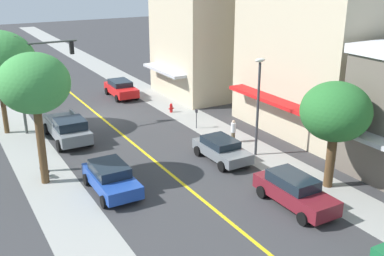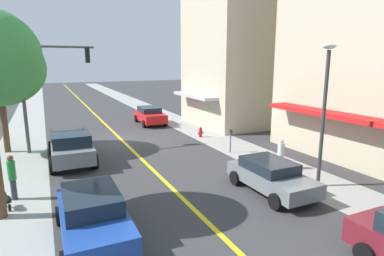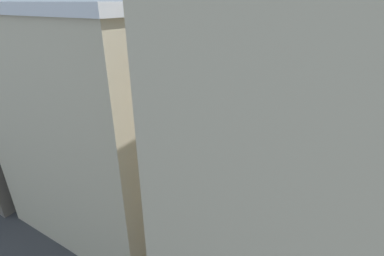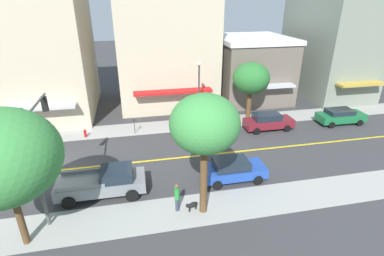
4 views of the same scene
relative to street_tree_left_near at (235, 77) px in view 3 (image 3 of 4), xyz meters
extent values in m
plane|color=#38383A|center=(-6.53, -9.36, -5.59)|extent=(140.00, 140.00, 0.00)
cube|color=#9E9E99|center=(-12.86, -9.36, -5.59)|extent=(2.94, 126.00, 0.01)
cube|color=#9E9E99|center=(-0.19, -9.36, -5.59)|extent=(2.94, 126.00, 0.01)
cube|color=yellow|center=(-6.53, -9.36, -5.59)|extent=(0.20, 126.00, 0.00)
cube|color=beige|center=(-19.80, -11.78, 1.74)|extent=(11.93, 8.26, 14.67)
cube|color=#B7BABF|center=(-13.25, -11.78, -2.94)|extent=(1.16, 6.28, 0.24)
cube|color=beige|center=(-19.80, 0.55, 1.02)|extent=(8.02, 10.59, 13.22)
cube|color=silver|center=(-19.80, 0.55, 7.88)|extent=(8.32, 10.89, 0.50)
cube|color=red|center=(-15.19, 0.55, -2.81)|extent=(1.21, 8.05, 0.24)
cube|color=#665B51|center=(-19.80, 10.69, -2.14)|extent=(8.96, 8.04, 6.90)
cube|color=silver|center=(-19.80, 10.69, 1.56)|extent=(9.26, 8.34, 0.50)
cube|color=#B7BABF|center=(-14.75, 10.69, -2.76)|extent=(1.14, 6.11, 0.24)
cube|color=#B29338|center=(-13.30, 21.02, -2.67)|extent=(1.38, 5.49, 0.24)
cylinder|color=brown|center=(0.00, 0.00, -3.47)|extent=(0.43, 0.43, 4.26)
ellipsoid|color=#3D8E42|center=(0.00, 0.00, 0.06)|extent=(3.73, 3.73, 3.17)
cylinder|color=brown|center=(-13.28, 8.11, -4.15)|extent=(0.49, 0.49, 2.89)
ellipsoid|color=#286B2D|center=(-13.28, 8.11, -1.33)|extent=(3.66, 3.66, 3.11)
cylinder|color=brown|center=(0.53, -9.56, -4.04)|extent=(0.35, 0.35, 3.11)
ellipsoid|color=#3D8E42|center=(0.53, -9.56, -0.51)|extent=(5.27, 5.27, 4.48)
cylinder|color=red|center=(-12.01, -8.03, -5.31)|extent=(0.24, 0.24, 0.57)
sphere|color=red|center=(-12.01, -8.03, -4.95)|extent=(0.22, 0.22, 0.22)
cylinder|color=red|center=(-12.18, -8.03, -5.28)|extent=(0.10, 0.10, 0.10)
cylinder|color=red|center=(-11.84, -8.03, -5.28)|extent=(0.10, 0.10, 0.10)
cylinder|color=#4C4C51|center=(-11.83, -3.62, -4.99)|extent=(0.07, 0.07, 1.20)
cube|color=#2D2D33|center=(-11.83, -3.62, -4.27)|extent=(0.12, 0.18, 0.26)
cylinder|color=#474C47|center=(-0.67, -8.73, -2.13)|extent=(0.20, 0.20, 6.93)
cylinder|color=#474C47|center=(-2.76, -8.73, 0.74)|extent=(4.17, 0.14, 0.14)
cube|color=black|center=(-4.44, -8.73, 0.24)|extent=(0.26, 0.32, 0.90)
sphere|color=red|center=(-4.44, -8.73, 0.54)|extent=(0.20, 0.20, 0.20)
sphere|color=yellow|center=(-4.44, -8.73, 0.24)|extent=(0.20, 0.20, 0.20)
sphere|color=green|center=(-4.44, -8.73, -0.06)|extent=(0.20, 0.20, 0.20)
cylinder|color=#38383D|center=(-12.55, 2.63, -2.63)|extent=(0.16, 0.16, 5.92)
ellipsoid|color=silver|center=(-12.55, 2.63, 0.48)|extent=(0.70, 0.36, 0.24)
cube|color=red|center=(-10.21, -14.48, -4.91)|extent=(2.00, 4.46, 0.73)
cube|color=#19232D|center=(-10.21, -14.70, -4.32)|extent=(1.71, 2.43, 0.46)
cylinder|color=black|center=(-11.09, -13.00, -5.27)|extent=(0.24, 0.65, 0.64)
cylinder|color=black|center=(-9.23, -13.06, -5.27)|extent=(0.24, 0.65, 0.64)
cylinder|color=black|center=(-11.18, -15.90, -5.27)|extent=(0.24, 0.65, 0.64)
cylinder|color=black|center=(-9.32, -15.96, -5.27)|extent=(0.24, 0.65, 0.64)
cube|color=slate|center=(-10.19, 2.30, -4.97)|extent=(1.86, 4.16, 0.61)
cube|color=#19232D|center=(-10.18, 2.10, -4.45)|extent=(1.62, 2.25, 0.45)
cylinder|color=black|center=(-11.11, 3.66, -5.27)|extent=(0.23, 0.64, 0.64)
cylinder|color=black|center=(-9.29, 3.68, -5.27)|extent=(0.23, 0.64, 0.64)
cylinder|color=black|center=(-11.08, 0.93, -5.27)|extent=(0.23, 0.64, 0.64)
cylinder|color=black|center=(-9.26, 0.95, -5.27)|extent=(0.23, 0.64, 0.64)
cube|color=#1E429E|center=(-2.82, 2.87, -4.94)|extent=(1.90, 4.36, 0.67)
cube|color=#19232D|center=(-2.82, 2.66, -4.35)|extent=(1.66, 2.36, 0.52)
cylinder|color=black|center=(-3.76, 4.31, -5.27)|extent=(0.22, 0.64, 0.64)
cylinder|color=black|center=(-1.88, 4.30, -5.27)|extent=(0.22, 0.64, 0.64)
cylinder|color=black|center=(-3.77, 1.44, -5.27)|extent=(0.22, 0.64, 0.64)
cylinder|color=black|center=(-1.89, 1.43, -5.27)|extent=(0.22, 0.64, 0.64)
cube|color=maroon|center=(-10.16, 8.90, -4.90)|extent=(1.72, 4.64, 0.74)
cube|color=#19232D|center=(-10.16, 8.67, -4.26)|extent=(1.51, 2.51, 0.54)
cylinder|color=black|center=(-11.01, 10.43, -5.27)|extent=(0.22, 0.64, 0.64)
cylinder|color=black|center=(-9.31, 10.43, -5.27)|extent=(0.22, 0.64, 0.64)
cylinder|color=black|center=(-11.02, 7.37, -5.27)|extent=(0.22, 0.64, 0.64)
cylinder|color=black|center=(-9.31, 7.37, -5.27)|extent=(0.22, 0.64, 0.64)
cube|color=#196638|center=(-10.04, 16.58, -4.90)|extent=(1.96, 4.67, 0.75)
cube|color=#19232D|center=(-10.05, 16.35, -4.31)|extent=(1.68, 2.54, 0.44)
cylinder|color=black|center=(-10.92, 18.13, -5.27)|extent=(0.24, 0.65, 0.64)
cylinder|color=black|center=(-9.08, 18.08, -5.27)|extent=(0.24, 0.65, 0.64)
cylinder|color=black|center=(-11.00, 15.08, -5.27)|extent=(0.24, 0.65, 0.64)
cylinder|color=black|center=(-9.17, 15.03, -5.27)|extent=(0.24, 0.65, 0.64)
cube|color=slate|center=(-2.89, -5.95, -4.81)|extent=(2.11, 5.53, 0.77)
cube|color=#19232D|center=(-2.88, -4.96, -4.12)|extent=(1.90, 2.01, 0.61)
cube|color=slate|center=(-3.84, -7.04, -4.31)|extent=(0.14, 2.86, 0.24)
cube|color=slate|center=(-1.97, -7.07, -4.31)|extent=(0.14, 2.86, 0.24)
cylinder|color=black|center=(-3.88, -4.07, -5.19)|extent=(0.29, 0.80, 0.80)
cylinder|color=black|center=(-1.85, -4.10, -5.19)|extent=(0.29, 0.80, 0.80)
cylinder|color=black|center=(-3.93, -7.81, -5.19)|extent=(0.29, 0.80, 0.80)
cylinder|color=black|center=(-1.90, -7.84, -5.19)|extent=(0.29, 0.80, 0.80)
cylinder|color=brown|center=(-12.56, 0.09, -5.23)|extent=(0.26, 0.26, 0.72)
cylinder|color=silver|center=(-12.56, 0.09, -4.55)|extent=(0.34, 0.34, 0.66)
sphere|color=beige|center=(-12.56, 0.09, -4.11)|extent=(0.20, 0.20, 0.20)
cylinder|color=#33384C|center=(-0.35, -1.50, -5.17)|extent=(0.23, 0.23, 0.84)
cylinder|color=#288C38|center=(-0.35, -1.50, -4.36)|extent=(0.30, 0.30, 0.77)
sphere|color=brown|center=(-0.35, -1.50, -3.86)|extent=(0.24, 0.24, 0.24)
ellipsoid|color=black|center=(-0.17, -0.60, -5.19)|extent=(0.51, 0.71, 0.29)
sphere|color=black|center=(-0.03, -0.93, -5.10)|extent=(0.23, 0.23, 0.23)
cylinder|color=black|center=(-0.08, -0.81, -5.46)|extent=(0.10, 0.10, 0.26)
cylinder|color=black|center=(-0.25, -0.39, -5.46)|extent=(0.10, 0.10, 0.26)
camera|label=1|loc=(4.28, 23.83, 5.70)|focal=42.57mm
camera|label=2|loc=(-1.76, 12.39, -0.15)|focal=29.74mm
camera|label=3|loc=(-30.57, -12.18, 8.13)|focal=26.05mm
camera|label=4|loc=(13.68, -3.55, 6.13)|focal=27.70mm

